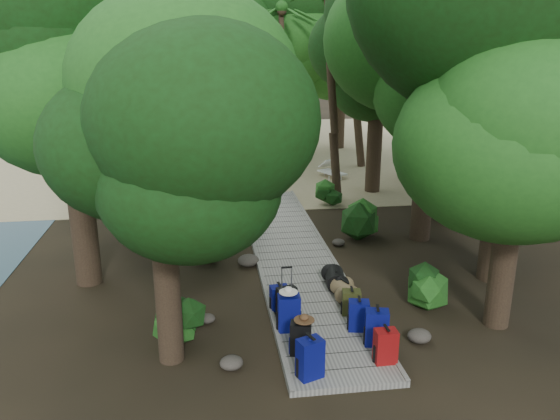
{
  "coord_description": "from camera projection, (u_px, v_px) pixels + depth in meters",
  "views": [
    {
      "loc": [
        -2.18,
        -12.32,
        5.42
      ],
      "look_at": [
        -0.19,
        1.9,
        1.0
      ],
      "focal_mm": 35.0,
      "sensor_mm": 36.0,
      "label": 1
    }
  ],
  "objects": [
    {
      "name": "tree_back_d",
      "position": [
        129.0,
        84.0,
        25.09
      ],
      "size": [
        4.32,
        4.32,
        7.21
      ],
      "primitive_type": null,
      "color": "black",
      "rests_on": "ground"
    },
    {
      "name": "backpack_right_a",
      "position": [
        386.0,
        344.0,
        9.36
      ],
      "size": [
        0.38,
        0.27,
        0.67
      ],
      "primitive_type": null,
      "rotation": [
        0.0,
        0.0,
        0.01
      ],
      "color": "maroon",
      "rests_on": "boardwalk"
    },
    {
      "name": "tree_right_d",
      "position": [
        467.0,
        23.0,
        15.73
      ],
      "size": [
        6.51,
        6.51,
        11.93
      ],
      "primitive_type": null,
      "color": "black",
      "rests_on": "ground"
    },
    {
      "name": "backpack_left_a",
      "position": [
        310.0,
        356.0,
        8.93
      ],
      "size": [
        0.48,
        0.41,
        0.76
      ],
      "primitive_type": null,
      "rotation": [
        0.0,
        0.0,
        0.36
      ],
      "color": "#090E66",
      "rests_on": "boardwalk"
    },
    {
      "name": "sun_lounger",
      "position": [
        332.0,
        169.0,
        22.78
      ],
      "size": [
        1.41,
        2.07,
        0.64
      ],
      "primitive_type": null,
      "rotation": [
        0.0,
        0.0,
        0.43
      ],
      "color": "silver",
      "rests_on": "sand_beach"
    },
    {
      "name": "rock_left_b",
      "position": [
        207.0,
        319.0,
        10.99
      ],
      "size": [
        0.33,
        0.3,
        0.18
      ],
      "primitive_type": null,
      "color": "#4C473F",
      "rests_on": "ground"
    },
    {
      "name": "tree_right_b",
      "position": [
        523.0,
        37.0,
        11.48
      ],
      "size": [
        6.18,
        6.18,
        11.04
      ],
      "primitive_type": null,
      "color": "black",
      "rests_on": "ground"
    },
    {
      "name": "boardwalk",
      "position": [
        292.0,
        253.0,
        14.47
      ],
      "size": [
        2.0,
        12.0,
        0.12
      ],
      "primitive_type": "cube",
      "color": "gray",
      "rests_on": "ground"
    },
    {
      "name": "rock_right_a",
      "position": [
        419.0,
        336.0,
        10.28
      ],
      "size": [
        0.45,
        0.41,
        0.25
      ],
      "primitive_type": null,
      "color": "#4C473F",
      "rests_on": "ground"
    },
    {
      "name": "tree_back_c",
      "position": [
        341.0,
        62.0,
        27.96
      ],
      "size": [
        4.93,
        4.93,
        8.88
      ],
      "primitive_type": null,
      "color": "black",
      "rests_on": "ground"
    },
    {
      "name": "shrub_right_b",
      "position": [
        363.0,
        220.0,
        15.73
      ],
      "size": [
        1.17,
        1.17,
        1.05
      ],
      "primitive_type": null,
      "color": "#1F5519",
      "rests_on": "ground"
    },
    {
      "name": "shrub_left_b",
      "position": [
        213.0,
        249.0,
        13.95
      ],
      "size": [
        0.79,
        0.79,
        0.71
      ],
      "primitive_type": null,
      "color": "#1F5519",
      "rests_on": "ground"
    },
    {
      "name": "lone_suitcase_on_sand",
      "position": [
        269.0,
        178.0,
        21.23
      ],
      "size": [
        0.48,
        0.31,
        0.71
      ],
      "primitive_type": null,
      "rotation": [
        0.0,
        0.0,
        -0.11
      ],
      "color": "black",
      "rests_on": "sand_beach"
    },
    {
      "name": "shrub_right_c",
      "position": [
        329.0,
        194.0,
        18.86
      ],
      "size": [
        0.9,
        0.9,
        0.81
      ],
      "primitive_type": null,
      "color": "#1F5519",
      "rests_on": "ground"
    },
    {
      "name": "ground",
      "position": [
        298.0,
        270.0,
        13.54
      ],
      "size": [
        120.0,
        120.0,
        0.0
      ],
      "primitive_type": "plane",
      "color": "black",
      "rests_on": "ground"
    },
    {
      "name": "palm_left_a",
      "position": [
        123.0,
        108.0,
        17.64
      ],
      "size": [
        4.26,
        4.26,
        6.78
      ],
      "primitive_type": null,
      "color": "#12380F",
      "rests_on": "ground"
    },
    {
      "name": "rock_right_b",
      "position": [
        435.0,
        287.0,
        12.33
      ],
      "size": [
        0.46,
        0.42,
        0.25
      ],
      "primitive_type": null,
      "color": "#4C473F",
      "rests_on": "ground"
    },
    {
      "name": "tree_left_a",
      "position": [
        161.0,
        186.0,
        8.82
      ],
      "size": [
        3.83,
        3.83,
        6.39
      ],
      "primitive_type": null,
      "color": "black",
      "rests_on": "ground"
    },
    {
      "name": "duffel_right_khaki",
      "position": [
        344.0,
        290.0,
        11.78
      ],
      "size": [
        0.55,
        0.66,
        0.37
      ],
      "primitive_type": null,
      "rotation": [
        0.0,
        0.0,
        0.37
      ],
      "color": "brown",
      "rests_on": "boardwalk"
    },
    {
      "name": "palm_right_b",
      "position": [
        363.0,
        60.0,
        23.8
      ],
      "size": [
        4.84,
        4.84,
        9.34
      ],
      "primitive_type": null,
      "color": "#12380F",
      "rests_on": "ground"
    },
    {
      "name": "tree_right_e",
      "position": [
        377.0,
        84.0,
        19.56
      ],
      "size": [
        4.44,
        4.44,
        7.99
      ],
      "primitive_type": null,
      "color": "black",
      "rests_on": "ground"
    },
    {
      "name": "shrub_left_c",
      "position": [
        184.0,
        207.0,
        16.83
      ],
      "size": [
        1.23,
        1.23,
        1.11
      ],
      "primitive_type": null,
      "color": "#1F5519",
      "rests_on": "ground"
    },
    {
      "name": "rock_left_d",
      "position": [
        210.0,
        237.0,
        15.61
      ],
      "size": [
        0.3,
        0.27,
        0.16
      ],
      "primitive_type": null,
      "color": "#4C473F",
      "rests_on": "ground"
    },
    {
      "name": "backpack_right_d",
      "position": [
        351.0,
        301.0,
        11.06
      ],
      "size": [
        0.41,
        0.32,
        0.56
      ],
      "primitive_type": null,
      "rotation": [
        0.0,
        0.0,
        -0.17
      ],
      "color": "#343815",
      "rests_on": "boardwalk"
    },
    {
      "name": "tree_left_c",
      "position": [
        135.0,
        95.0,
        14.65
      ],
      "size": [
        4.68,
        4.68,
        8.14
      ],
      "primitive_type": null,
      "color": "black",
      "rests_on": "ground"
    },
    {
      "name": "rock_left_c",
      "position": [
        248.0,
        260.0,
        13.78
      ],
      "size": [
        0.54,
        0.49,
        0.3
      ],
      "primitive_type": null,
      "color": "#4C473F",
      "rests_on": "ground"
    },
    {
      "name": "backpack_left_c",
      "position": [
        289.0,
        311.0,
        10.41
      ],
      "size": [
        0.44,
        0.32,
        0.79
      ],
      "primitive_type": null,
      "rotation": [
        0.0,
        0.0,
        -0.05
      ],
      "color": "#090E66",
      "rests_on": "boardwalk"
    },
    {
      "name": "duffel_right_black",
      "position": [
        335.0,
        279.0,
        12.28
      ],
      "size": [
        0.52,
        0.73,
        0.42
      ],
      "primitive_type": null,
      "rotation": [
        0.0,
        0.0,
        -0.15
      ],
      "color": "black",
      "rests_on": "boardwalk"
    },
    {
      "name": "rock_right_d",
      "position": [
        360.0,
        212.0,
        17.74
      ],
      "size": [
        0.49,
        0.44,
        0.27
      ],
      "primitive_type": null,
      "color": "#4C473F",
      "rests_on": "ground"
    },
    {
      "name": "rock_left_a",
      "position": [
        231.0,
        363.0,
        9.44
      ],
      "size": [
        0.41,
        0.37,
        0.23
      ],
      "primitive_type": null,
      "color": "#4C473F",
      "rests_on": "ground"
    },
    {
      "name": "hat_brown",
      "position": [
        304.0,
        317.0,
        9.48
      ],
      "size": [
        0.37,
        0.37,
        0.11
      ],
      "primitive_type": null,
      "color": "#51351E",
      "rests_on": "backpack_left_b"
    },
    {
      "name": "backpack_right_c",
      "position": [
        359.0,
        314.0,
        10.43
      ],
      "size": [
        0.43,
        0.35,
        0.66
      ],
      "primitive_type": null,
      "rotation": [
        0.0,
        0.0,
        -0.2
      ],
      "color": "#090E66",
      "rests_on": "boardwalk"
    },
    {
      "name": "tree_left_b",
      "position": [
        70.0,
        103.0,
        11.65
      ],
      "size": [
        4.65,
        4.65,
        8.37
      ],
      "primitive_type": null,
      "color": "black",
      "rests_on": "ground"
    },
    {
      "name": "tree_back_a",
      "position": [
        221.0,
        62.0,
        26.16
      ],
      "size": [
        5.22,
        5.22,
        9.03
      ],
      "primitive_type": null,
      "color": "black",
      "rests_on": "ground"
    },
    {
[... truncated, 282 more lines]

